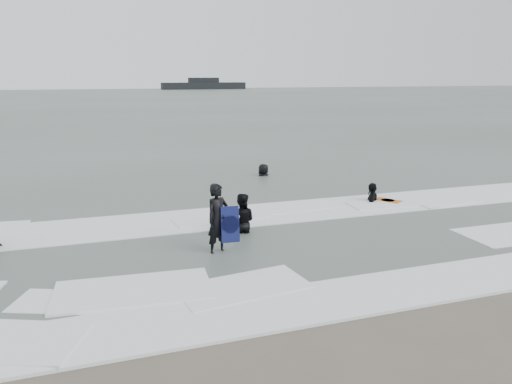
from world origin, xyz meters
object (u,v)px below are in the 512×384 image
object	(u,v)px
surfer_right_near	(372,203)
surfer_right_far	(264,177)
surfer_centre	(219,254)
surfer_wading	(241,233)
vessel_horizon	(204,85)

from	to	relation	value
surfer_right_near	surfer_right_far	distance (m)	6.29
surfer_centre	surfer_wading	distance (m)	1.89
surfer_centre	surfer_wading	size ratio (longest dim) A/B	1.09
surfer_wading	surfer_right_far	bearing A→B (deg)	-93.15
surfer_centre	surfer_right_far	distance (m)	10.38
surfer_right_far	vessel_horizon	xyz separation A→B (m)	(26.82, 136.94, 1.34)
surfer_right_near	surfer_right_far	world-z (taller)	surfer_right_near
surfer_centre	vessel_horizon	bearing A→B (deg)	49.86
surfer_wading	surfer_right_near	size ratio (longest dim) A/B	0.92
surfer_right_near	surfer_right_far	bearing A→B (deg)	-120.39
surfer_right_far	vessel_horizon	distance (m)	139.55
surfer_centre	vessel_horizon	distance (m)	149.61
surfer_wading	surfer_right_far	distance (m)	8.52
surfer_centre	surfer_wading	xyz separation A→B (m)	(1.09, 1.54, 0.00)
surfer_right_near	vessel_horizon	world-z (taller)	vessel_horizon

